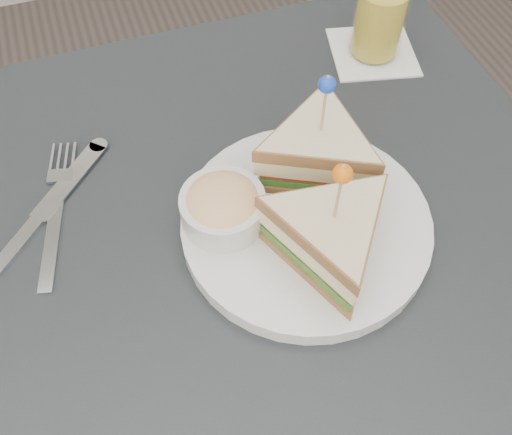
% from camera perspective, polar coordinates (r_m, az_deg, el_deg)
% --- Properties ---
extents(table, '(0.80, 0.80, 0.75)m').
position_cam_1_polar(table, '(0.68, -0.53, -7.00)').
color(table, black).
rests_on(table, ground).
extents(plate_meal, '(0.36, 0.36, 0.16)m').
position_cam_1_polar(plate_meal, '(0.60, 5.43, 1.72)').
color(plate_meal, silver).
rests_on(plate_meal, table).
extents(cutlery_fork, '(0.07, 0.20, 0.01)m').
position_cam_1_polar(cutlery_fork, '(0.69, -19.29, 1.24)').
color(cutlery_fork, '#B6BEC2').
rests_on(cutlery_fork, table).
extents(cutlery_knife, '(0.17, 0.17, 0.01)m').
position_cam_1_polar(cutlery_knife, '(0.68, -20.52, 0.43)').
color(cutlery_knife, silver).
rests_on(cutlery_knife, table).
extents(drink_set, '(0.14, 0.14, 0.15)m').
position_cam_1_polar(drink_set, '(0.81, 12.36, 19.35)').
color(drink_set, white).
rests_on(drink_set, table).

